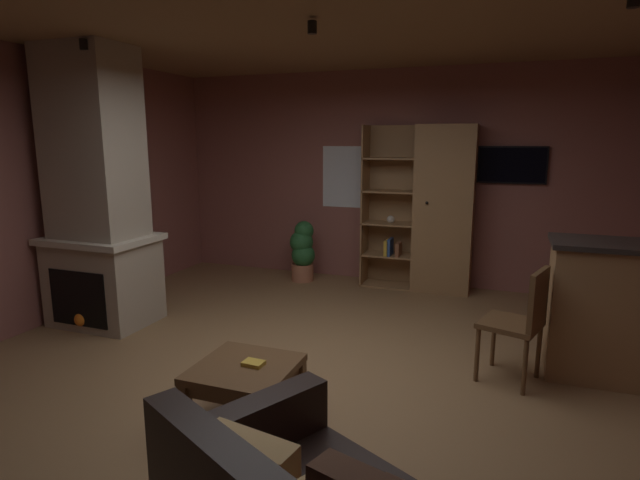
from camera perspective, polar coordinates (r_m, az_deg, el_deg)
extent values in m
cube|color=olive|center=(4.21, -1.96, -15.32)|extent=(5.90, 6.18, 0.02)
cube|color=#8E544C|center=(6.77, 8.06, 6.88)|extent=(6.02, 0.06, 2.75)
cube|color=#8E544C|center=(5.65, -31.42, 4.53)|extent=(0.06, 6.18, 2.75)
cube|color=#8E6B47|center=(3.87, -2.26, 24.48)|extent=(5.90, 6.18, 0.02)
cube|color=white|center=(6.91, 2.65, 7.07)|extent=(0.59, 0.01, 0.82)
cube|color=tan|center=(5.71, -22.97, -4.38)|extent=(0.96, 0.71, 0.85)
cube|color=tan|center=(5.52, -24.06, 9.51)|extent=(0.81, 0.60, 1.90)
cube|color=beige|center=(5.61, -23.32, 0.11)|extent=(1.04, 0.79, 0.06)
cube|color=black|center=(5.51, -25.22, -5.87)|extent=(0.67, 0.08, 0.55)
sphere|color=orange|center=(5.56, -25.11, -8.02)|extent=(0.14, 0.14, 0.14)
cube|color=#997047|center=(6.42, 13.68, 3.29)|extent=(0.71, 0.38, 2.05)
cube|color=#997047|center=(6.70, 8.08, 3.82)|extent=(0.65, 0.02, 2.05)
cube|color=#997047|center=(6.61, 5.06, 3.78)|extent=(0.02, 0.38, 2.05)
sphere|color=black|center=(6.23, 11.88, 4.09)|extent=(0.04, 0.04, 0.04)
cube|color=#997047|center=(6.74, 7.52, -4.94)|extent=(0.65, 0.38, 0.02)
cube|color=#997047|center=(6.64, 7.60, -1.63)|extent=(0.65, 0.38, 0.02)
cube|color=#997047|center=(6.56, 7.70, 1.86)|extent=(0.65, 0.38, 0.02)
cube|color=#997047|center=(6.51, 7.79, 5.42)|extent=(0.65, 0.38, 0.02)
cube|color=#997047|center=(6.48, 7.89, 9.03)|extent=(0.65, 0.38, 0.02)
cube|color=gold|center=(6.56, 7.56, -0.82)|extent=(0.05, 0.23, 0.19)
cube|color=brown|center=(6.53, 8.79, -1.01)|extent=(0.05, 0.23, 0.17)
cube|color=#2D4C8C|center=(6.55, 7.87, -0.76)|extent=(0.04, 0.23, 0.21)
sphere|color=beige|center=(6.55, 7.92, 2.28)|extent=(0.10, 0.10, 0.10)
cube|color=black|center=(2.65, -8.07, -24.22)|extent=(0.54, 0.86, 0.67)
cube|color=tan|center=(2.25, -7.99, -24.96)|extent=(0.43, 0.21, 0.35)
cube|color=brown|center=(3.51, -8.43, -14.07)|extent=(0.64, 0.65, 0.05)
cube|color=brown|center=(3.54, -8.40, -15.02)|extent=(0.57, 0.58, 0.08)
cube|color=brown|center=(3.52, -14.85, -17.92)|extent=(0.07, 0.07, 0.35)
cube|color=brown|center=(3.27, -6.29, -20.07)|extent=(0.07, 0.07, 0.35)
cube|color=brown|center=(3.94, -9.97, -14.39)|extent=(0.07, 0.07, 0.35)
cube|color=brown|center=(3.72, -2.22, -15.89)|extent=(0.07, 0.07, 0.35)
cube|color=gold|center=(3.49, -7.46, -13.52)|extent=(0.14, 0.11, 0.03)
cube|color=brown|center=(4.27, 20.52, -8.80)|extent=(0.53, 0.53, 0.04)
cube|color=brown|center=(4.15, 23.25, -6.10)|extent=(0.16, 0.39, 0.44)
cylinder|color=brown|center=(4.56, 18.84, -10.49)|extent=(0.04, 0.04, 0.46)
cylinder|color=brown|center=(4.25, 17.19, -12.04)|extent=(0.04, 0.04, 0.46)
cylinder|color=brown|center=(4.47, 23.27, -11.26)|extent=(0.04, 0.04, 0.46)
cylinder|color=brown|center=(4.15, 21.95, -12.93)|extent=(0.04, 0.04, 0.46)
cylinder|color=#B77051|center=(6.88, -1.97, -3.59)|extent=(0.30, 0.30, 0.23)
sphere|color=#235B2D|center=(6.78, -1.89, -1.69)|extent=(0.31, 0.31, 0.31)
sphere|color=#235B2D|center=(6.76, -2.09, -0.23)|extent=(0.31, 0.31, 0.31)
sphere|color=#235B2D|center=(6.75, -1.80, 1.05)|extent=(0.26, 0.26, 0.26)
cube|color=black|center=(6.55, 20.69, 7.86)|extent=(0.79, 0.05, 0.44)
cube|color=black|center=(6.52, 20.69, 7.85)|extent=(0.75, 0.01, 0.40)
cylinder|color=black|center=(5.15, -24.95, 19.25)|extent=(0.07, 0.07, 0.09)
cylinder|color=black|center=(4.07, -0.84, 22.69)|extent=(0.07, 0.07, 0.09)
cylinder|color=black|center=(3.81, 31.69, 21.91)|extent=(0.07, 0.07, 0.09)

